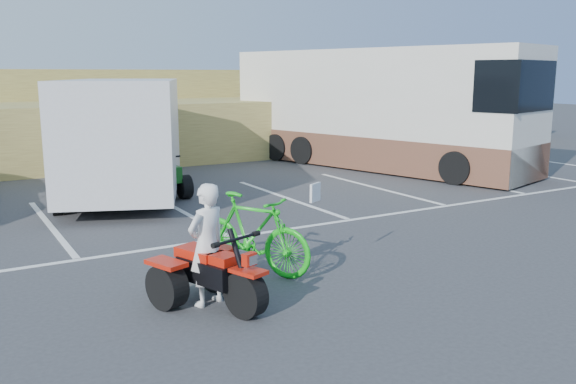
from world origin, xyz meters
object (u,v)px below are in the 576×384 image
rider (207,245)px  quad_atv_blue (75,209)px  rv_motorhome (376,117)px  quad_atv_green (158,197)px  green_dirt_bike (252,233)px  cargo_trailer (125,134)px  red_trike_atv (216,306)px

rider → quad_atv_blue: rider is taller
rv_motorhome → quad_atv_green: size_ratio=6.37×
rider → quad_atv_blue: (-0.33, 6.70, -0.80)m
green_dirt_bike → cargo_trailer: (0.03, 6.76, 0.91)m
red_trike_atv → green_dirt_bike: bearing=24.8°
quad_atv_blue → rv_motorhome: bearing=17.3°
rv_motorhome → quad_atv_green: 7.96m
quad_atv_blue → quad_atv_green: bearing=19.9°
red_trike_atv → green_dirt_bike: size_ratio=0.77×
rider → quad_atv_green: rider is taller
rider → quad_atv_green: (1.69, 7.15, -0.80)m
rider → rv_motorhome: 12.65m
rv_motorhome → quad_atv_blue: (-9.72, -1.74, -1.58)m
rider → rv_motorhome: bearing=-157.6°
green_dirt_bike → quad_atv_green: size_ratio=1.23×
green_dirt_bike → rv_motorhome: rv_motorhome is taller
red_trike_atv → quad_atv_blue: size_ratio=1.19×
red_trike_atv → quad_atv_green: 7.48m
quad_atv_blue → quad_atv_green: size_ratio=0.79×
red_trike_atv → quad_atv_green: quad_atv_green is taller
red_trike_atv → quad_atv_blue: 6.85m
red_trike_atv → green_dirt_bike: (1.02, 1.00, 0.60)m
rv_motorhome → cargo_trailer: bearing=169.7°
cargo_trailer → quad_atv_blue: bearing=-125.8°
quad_atv_green → quad_atv_blue: bearing=-168.6°
red_trike_atv → cargo_trailer: bearing=62.8°
rider → quad_atv_blue: bearing=-106.7°
rider → red_trike_atv: bearing=90.0°
quad_atv_blue → quad_atv_green: quad_atv_green is taller
green_dirt_bike → cargo_trailer: 6.82m
cargo_trailer → rider: bearing=-76.8°
red_trike_atv → rv_motorhome: 12.78m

